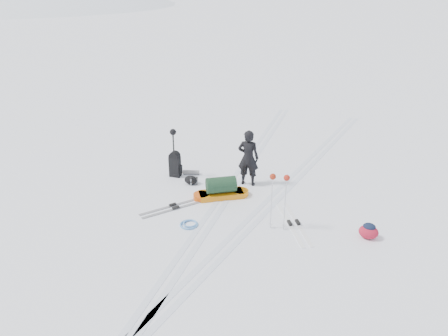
{
  "coord_description": "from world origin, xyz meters",
  "views": [
    {
      "loc": [
        3.86,
        -9.24,
        5.59
      ],
      "look_at": [
        0.02,
        0.27,
        0.95
      ],
      "focal_mm": 35.0,
      "sensor_mm": 36.0,
      "label": 1
    }
  ],
  "objects_px": {
    "pulk_sled": "(221,190)",
    "ski_poles_black": "(173,138)",
    "skier": "(248,158)",
    "expedition_rucksack": "(177,165)"
  },
  "relations": [
    {
      "from": "pulk_sled",
      "to": "ski_poles_black",
      "type": "distance_m",
      "value": 2.12
    },
    {
      "from": "skier",
      "to": "ski_poles_black",
      "type": "xyz_separation_m",
      "value": [
        -2.15,
        -0.36,
        0.42
      ]
    },
    {
      "from": "ski_poles_black",
      "to": "skier",
      "type": "bearing_deg",
      "value": 4.93
    },
    {
      "from": "pulk_sled",
      "to": "ski_poles_black",
      "type": "relative_size",
      "value": 1.0
    },
    {
      "from": "skier",
      "to": "ski_poles_black",
      "type": "relative_size",
      "value": 1.08
    },
    {
      "from": "skier",
      "to": "expedition_rucksack",
      "type": "xyz_separation_m",
      "value": [
        -2.13,
        -0.26,
        -0.45
      ]
    },
    {
      "from": "pulk_sled",
      "to": "expedition_rucksack",
      "type": "distance_m",
      "value": 1.88
    },
    {
      "from": "pulk_sled",
      "to": "expedition_rucksack",
      "type": "height_order",
      "value": "expedition_rucksack"
    },
    {
      "from": "skier",
      "to": "expedition_rucksack",
      "type": "relative_size",
      "value": 2.05
    },
    {
      "from": "skier",
      "to": "expedition_rucksack",
      "type": "bearing_deg",
      "value": 0.72
    }
  ]
}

